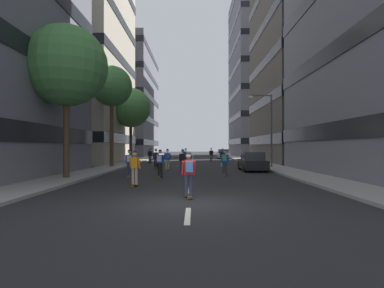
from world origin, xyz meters
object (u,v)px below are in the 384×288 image
Objects in this scene: streetlamp_right at (267,122)px; skater_1 at (156,157)px; skater_5 at (129,161)px; skater_6 at (167,158)px; street_tree_far at (131,108)px; skater_8 at (135,166)px; parked_car_near at (223,154)px; skater_2 at (186,156)px; parked_car_mid at (252,162)px; skater_4 at (211,154)px; skater_10 at (150,155)px; skater_3 at (183,160)px; skater_11 at (189,171)px; skater_7 at (223,156)px; skater_9 at (160,161)px; street_tree_near at (112,87)px; skater_0 at (225,161)px; street_tree_mid at (67,66)px.

streetlamp_right is 3.65× the size of skater_1.
skater_5 and skater_6 have the same top height.
street_tree_far is 23.10m from skater_8.
skater_2 is (-5.60, -17.26, 0.29)m from parked_car_near.
skater_4 is at bearing 99.01° from parked_car_mid.
parked_car_near is 2.47× the size of skater_10.
skater_3 is 1.00× the size of skater_8.
skater_6 is at bearing 85.98° from skater_8.
skater_8 is 4.43m from skater_11.
skater_10 is at bearing 156.26° from skater_2.
parked_car_near is 31.75m from skater_5.
skater_2 is at bearing 76.19° from skater_5.
street_tree_far is 4.98× the size of skater_11.
skater_5 is 1.00× the size of skater_7.
parked_car_mid is 15.66m from skater_4.
skater_9 is 1.00× the size of skater_11.
skater_10 is (-9.64, -15.49, 0.29)m from parked_car_near.
street_tree_far is at bearing 101.19° from skater_5.
parked_car_mid is 4.80m from streetlamp_right.
street_tree_far is 27.04m from skater_11.
parked_car_near is at bearing 58.10° from skater_10.
street_tree_near is 5.21× the size of skater_2.
skater_6 is 1.00× the size of skater_7.
skater_2 is 13.62m from skater_5.
skater_0 is (9.65, -7.69, -6.46)m from street_tree_near.
skater_6 is (-6.92, -24.50, 0.32)m from parked_car_near.
skater_4 is at bearing 18.66° from street_tree_far.
parked_car_near is 34.76m from street_tree_mid.
skater_10 is at bearing 102.10° from skater_1.
skater_6 is 1.00× the size of skater_11.
parked_car_mid is at bearing -70.20° from skater_7.
streetlamp_right is 3.65× the size of skater_6.
skater_9 and skater_11 have the same top height.
skater_11 is (3.92, -7.97, 0.00)m from skater_5.
street_tree_far is (0.00, 18.88, -0.14)m from street_tree_mid.
street_tree_far reaches higher than skater_5.
street_tree_far is at bearing 106.18° from skater_11.
street_tree_far is at bearing 120.51° from skater_0.
street_tree_far is (-12.30, 12.14, 5.91)m from parked_car_mid.
skater_7 reaches higher than parked_car_mid.
streetlamp_right is at bearing -2.70° from street_tree_near.
skater_3 is 1.00× the size of skater_4.
skater_0 is at bearing -38.52° from street_tree_near.
skater_0 is 9.59m from skater_7.
skater_0 and skater_1 have the same top height.
skater_4 is 1.00× the size of skater_11.
skater_10 is at bearing -42.39° from street_tree_far.
parked_car_mid is 10.32m from skater_5.
skater_1 is 1.00× the size of skater_5.
skater_11 is at bearing -81.87° from skater_6.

